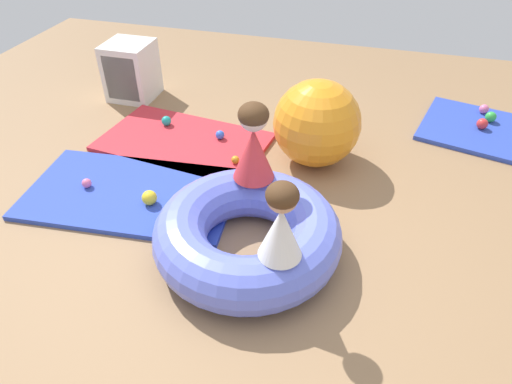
{
  "coord_description": "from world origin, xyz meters",
  "views": [
    {
      "loc": [
        0.56,
        -1.96,
        2.15
      ],
      "look_at": [
        -0.06,
        0.25,
        0.35
      ],
      "focal_mm": 32.13,
      "sensor_mm": 36.0,
      "label": 1
    }
  ],
  "objects": [
    {
      "name": "play_ball_pink_second",
      "position": [
        1.6,
        2.42,
        0.08
      ],
      "size": [
        0.09,
        0.09,
        0.09
      ],
      "primitive_type": "sphere",
      "color": "pink",
      "rests_on": "gym_mat_far_right"
    },
    {
      "name": "play_ball_pink",
      "position": [
        -1.42,
        0.35,
        0.08
      ],
      "size": [
        0.07,
        0.07,
        0.07
      ],
      "primitive_type": "sphere",
      "color": "pink",
      "rests_on": "gym_mat_near_right"
    },
    {
      "name": "child_in_white",
      "position": [
        0.21,
        -0.22,
        0.57
      ],
      "size": [
        0.3,
        0.3,
        0.48
      ],
      "rotation": [
        0.0,
        0.0,
        4.98
      ],
      "color": "white",
      "rests_on": "inflatable_cushion"
    },
    {
      "name": "play_ball_orange",
      "position": [
        -0.43,
        0.96,
        0.07
      ],
      "size": [
        0.07,
        0.07,
        0.07
      ],
      "primitive_type": "sphere",
      "color": "orange",
      "rests_on": "gym_mat_far_left"
    },
    {
      "name": "play_ball_teal",
      "position": [
        -1.23,
        1.39,
        0.08
      ],
      "size": [
        0.09,
        0.09,
        0.09
      ],
      "primitive_type": "sphere",
      "color": "teal",
      "rests_on": "gym_mat_far_left"
    },
    {
      "name": "child_in_red",
      "position": [
        -0.13,
        0.43,
        0.6
      ],
      "size": [
        0.33,
        0.33,
        0.54
      ],
      "rotation": [
        0.0,
        0.0,
        1.38
      ],
      "color": "red",
      "rests_on": "inflatable_cushion"
    },
    {
      "name": "gym_mat_far_left",
      "position": [
        -0.98,
        1.18,
        0.02
      ],
      "size": [
        1.51,
        1.01,
        0.04
      ],
      "primitive_type": "cube",
      "rotation": [
        0.0,
        0.0,
        -0.12
      ],
      "color": "red",
      "rests_on": "ground"
    },
    {
      "name": "play_ball_green",
      "position": [
        1.64,
        2.26,
        0.09
      ],
      "size": [
        0.1,
        0.1,
        0.1
      ],
      "primitive_type": "sphere",
      "color": "green",
      "rests_on": "gym_mat_far_right"
    },
    {
      "name": "exercise_ball_large",
      "position": [
        0.16,
        1.24,
        0.35
      ],
      "size": [
        0.7,
        0.7,
        0.7
      ],
      "primitive_type": "sphere",
      "color": "orange",
      "rests_on": "ground"
    },
    {
      "name": "inflatable_cushion",
      "position": [
        -0.06,
        0.05,
        0.17
      ],
      "size": [
        1.19,
        1.19,
        0.34
      ],
      "primitive_type": "torus",
      "color": "#6070E5",
      "rests_on": "ground"
    },
    {
      "name": "storage_cube",
      "position": [
        -1.83,
        1.89,
        0.28
      ],
      "size": [
        0.44,
        0.44,
        0.56
      ],
      "color": "silver",
      "rests_on": "ground"
    },
    {
      "name": "ground_plane",
      "position": [
        0.0,
        0.0,
        0.0
      ],
      "size": [
        8.0,
        8.0,
        0.0
      ],
      "primitive_type": "plane",
      "color": "#93704C"
    },
    {
      "name": "play_ball_yellow",
      "position": [
        -0.87,
        0.3,
        0.09
      ],
      "size": [
        0.11,
        0.11,
        0.11
      ],
      "primitive_type": "sphere",
      "color": "yellow",
      "rests_on": "gym_mat_near_right"
    },
    {
      "name": "gym_mat_far_right",
      "position": [
        1.72,
        2.08,
        0.02
      ],
      "size": [
        1.51,
        1.18,
        0.04
      ],
      "primitive_type": "cube",
      "rotation": [
        0.0,
        0.0,
        -0.24
      ],
      "color": "#2D47B7",
      "rests_on": "ground"
    },
    {
      "name": "play_ball_red",
      "position": [
        1.55,
        2.1,
        0.09
      ],
      "size": [
        0.1,
        0.1,
        0.1
      ],
      "primitive_type": "sphere",
      "color": "red",
      "rests_on": "gym_mat_far_right"
    },
    {
      "name": "play_ball_blue",
      "position": [
        -0.68,
        1.29,
        0.08
      ],
      "size": [
        0.08,
        0.08,
        0.08
      ],
      "primitive_type": "sphere",
      "color": "blue",
      "rests_on": "gym_mat_far_left"
    },
    {
      "name": "gym_mat_near_right",
      "position": [
        -1.08,
        0.39,
        0.02
      ],
      "size": [
        1.62,
        1.01,
        0.04
      ],
      "primitive_type": "cube",
      "rotation": [
        0.0,
        0.0,
        0.09
      ],
      "color": "#2D47B7",
      "rests_on": "ground"
    }
  ]
}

